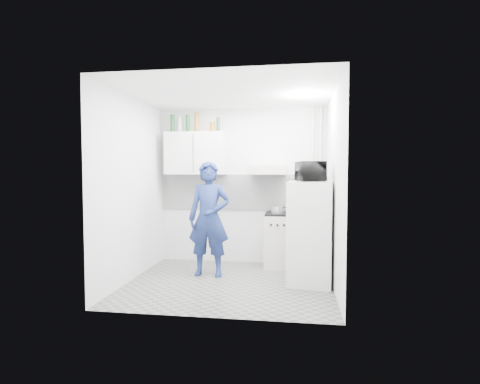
# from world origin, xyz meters

# --- Properties ---
(floor) EXTENTS (2.80, 2.80, 0.00)m
(floor) POSITION_xyz_m (0.00, 0.00, 0.00)
(floor) COLOR slate
(floor) RESTS_ON ground
(ceiling) EXTENTS (2.80, 2.80, 0.00)m
(ceiling) POSITION_xyz_m (0.00, 0.00, 2.60)
(ceiling) COLOR white
(ceiling) RESTS_ON wall_back
(wall_back) EXTENTS (2.80, 0.00, 2.80)m
(wall_back) POSITION_xyz_m (0.00, 1.25, 1.30)
(wall_back) COLOR silver
(wall_back) RESTS_ON floor
(wall_left) EXTENTS (0.00, 2.60, 2.60)m
(wall_left) POSITION_xyz_m (-1.40, 0.00, 1.30)
(wall_left) COLOR silver
(wall_left) RESTS_ON floor
(wall_right) EXTENTS (0.00, 2.60, 2.60)m
(wall_right) POSITION_xyz_m (1.40, 0.00, 1.30)
(wall_right) COLOR silver
(wall_right) RESTS_ON floor
(person) EXTENTS (0.62, 0.41, 1.70)m
(person) POSITION_xyz_m (-0.36, 0.35, 0.85)
(person) COLOR navy
(person) RESTS_ON floor
(stove) EXTENTS (0.53, 0.53, 0.85)m
(stove) POSITION_xyz_m (0.68, 1.00, 0.42)
(stove) COLOR beige
(stove) RESTS_ON floor
(fridge) EXTENTS (0.64, 0.64, 1.41)m
(fridge) POSITION_xyz_m (1.10, 0.12, 0.71)
(fridge) COLOR white
(fridge) RESTS_ON floor
(stove_top) EXTENTS (0.51, 0.51, 0.03)m
(stove_top) POSITION_xyz_m (0.68, 1.00, 0.86)
(stove_top) COLOR black
(stove_top) RESTS_ON stove
(saucepan) EXTENTS (0.20, 0.20, 0.11)m
(saucepan) POSITION_xyz_m (0.62, 1.01, 0.93)
(saucepan) COLOR silver
(saucepan) RESTS_ON stove_top
(microwave) EXTENTS (0.55, 0.43, 0.27)m
(microwave) POSITION_xyz_m (1.10, 0.12, 1.55)
(microwave) COLOR black
(microwave) RESTS_ON fridge
(bottle_a) EXTENTS (0.07, 0.07, 0.30)m
(bottle_a) POSITION_xyz_m (-1.15, 1.07, 2.35)
(bottle_a) COLOR #144C1E
(bottle_a) RESTS_ON upper_cabinet
(bottle_b) EXTENTS (0.07, 0.07, 0.25)m
(bottle_b) POSITION_xyz_m (-1.03, 1.07, 2.33)
(bottle_b) COLOR #B2B7BC
(bottle_b) RESTS_ON upper_cabinet
(bottle_c) EXTENTS (0.07, 0.07, 0.29)m
(bottle_c) POSITION_xyz_m (-0.89, 1.07, 2.35)
(bottle_c) COLOR #144C1E
(bottle_c) RESTS_ON upper_cabinet
(bottle_d) EXTENTS (0.07, 0.07, 0.33)m
(bottle_d) POSITION_xyz_m (-0.73, 1.07, 2.36)
(bottle_d) COLOR brown
(bottle_d) RESTS_ON upper_cabinet
(canister_b) EXTENTS (0.09, 0.09, 0.17)m
(canister_b) POSITION_xyz_m (-0.47, 1.07, 2.28)
(canister_b) COLOR brown
(canister_b) RESTS_ON upper_cabinet
(bottle_e) EXTENTS (0.06, 0.06, 0.24)m
(bottle_e) POSITION_xyz_m (-0.37, 1.07, 2.32)
(bottle_e) COLOR #144C1E
(bottle_e) RESTS_ON upper_cabinet
(upper_cabinet) EXTENTS (1.00, 0.35, 0.70)m
(upper_cabinet) POSITION_xyz_m (-0.75, 1.07, 1.85)
(upper_cabinet) COLOR white
(upper_cabinet) RESTS_ON wall_back
(range_hood) EXTENTS (0.60, 0.50, 0.14)m
(range_hood) POSITION_xyz_m (0.45, 1.00, 1.57)
(range_hood) COLOR beige
(range_hood) RESTS_ON wall_back
(backsplash) EXTENTS (2.74, 0.03, 0.60)m
(backsplash) POSITION_xyz_m (0.00, 1.24, 1.20)
(backsplash) COLOR white
(backsplash) RESTS_ON wall_back
(pipe_a) EXTENTS (0.05, 0.05, 2.60)m
(pipe_a) POSITION_xyz_m (1.30, 1.17, 1.30)
(pipe_a) COLOR beige
(pipe_a) RESTS_ON floor
(pipe_b) EXTENTS (0.04, 0.04, 2.60)m
(pipe_b) POSITION_xyz_m (1.18, 1.17, 1.30)
(pipe_b) COLOR beige
(pipe_b) RESTS_ON floor
(ceiling_spot_fixture) EXTENTS (0.10, 0.10, 0.02)m
(ceiling_spot_fixture) POSITION_xyz_m (1.00, 0.20, 2.57)
(ceiling_spot_fixture) COLOR white
(ceiling_spot_fixture) RESTS_ON ceiling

